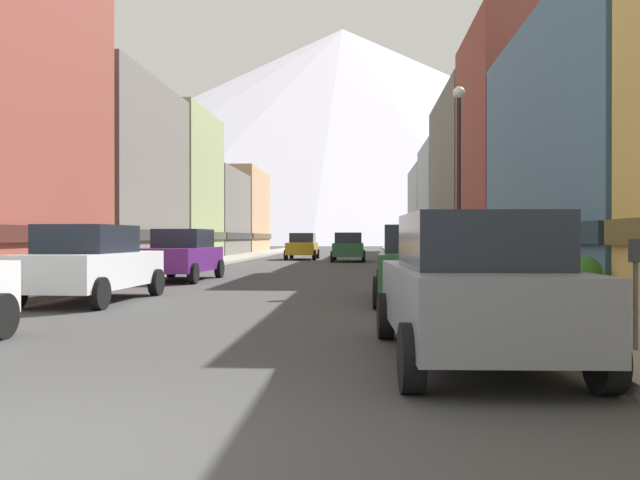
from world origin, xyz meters
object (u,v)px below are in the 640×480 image
at_px(car_left_1, 92,263).
at_px(parking_meter_near, 636,278).
at_px(car_right_0, 473,287).
at_px(car_driving_1, 302,246).
at_px(pedestrian_1, 180,250).
at_px(car_driving_0, 349,247).
at_px(car_right_1, 419,263).
at_px(streetlamp_right, 459,154).
at_px(potted_plant_0, 585,277).
at_px(pedestrian_0, 97,254).
at_px(car_left_2, 182,254).

height_order(car_left_1, parking_meter_near, car_left_1).
bearing_deg(car_right_0, parking_meter_near, 3.09).
xyz_separation_m(car_driving_1, parking_meter_near, (7.35, -35.29, 0.11)).
xyz_separation_m(car_right_0, pedestrian_1, (-10.05, 22.38, 0.01)).
distance_m(car_left_1, car_driving_0, 25.63).
height_order(car_right_1, streetlamp_right, streetlamp_right).
distance_m(car_right_0, potted_plant_0, 6.41).
relative_size(car_driving_1, pedestrian_1, 2.68).
bearing_deg(pedestrian_1, streetlamp_right, -42.86).
relative_size(potted_plant_0, pedestrian_0, 0.55).
bearing_deg(car_right_0, car_driving_1, 98.68).
distance_m(car_left_1, car_left_2, 7.42).
bearing_deg(pedestrian_1, parking_meter_near, -61.68).
height_order(car_right_0, car_right_1, same).
relative_size(car_left_1, car_left_2, 1.00).
bearing_deg(parking_meter_near, car_right_0, -176.91).
height_order(car_driving_1, streetlamp_right, streetlamp_right).
height_order(car_right_0, parking_meter_near, car_right_0).
relative_size(car_left_1, car_driving_1, 1.01).
relative_size(car_left_1, pedestrian_0, 2.55).
height_order(car_driving_1, potted_plant_0, car_driving_1).
xyz_separation_m(car_driving_0, streetlamp_right, (3.75, -20.11, 3.09)).
relative_size(car_right_1, potted_plant_0, 4.66).
distance_m(car_driving_0, potted_plant_0, 26.72).
height_order(car_left_1, car_driving_1, same).
xyz_separation_m(car_right_0, car_driving_0, (-2.20, 31.72, 0.00)).
distance_m(car_left_1, car_right_1, 7.63).
xyz_separation_m(car_driving_1, potted_plant_0, (8.60, -29.83, -0.21)).
bearing_deg(car_driving_0, car_right_1, -84.85).
distance_m(car_driving_1, streetlamp_right, 24.96).
height_order(car_left_2, car_right_1, same).
distance_m(car_left_2, car_driving_0, 18.44).
relative_size(car_left_2, pedestrian_1, 2.71).
height_order(parking_meter_near, potted_plant_0, parking_meter_near).
height_order(parking_meter_near, pedestrian_0, pedestrian_0).
bearing_deg(car_left_1, car_right_0, -41.25).
distance_m(car_right_1, car_driving_0, 24.52).
height_order(car_left_2, pedestrian_1, pedestrian_1).
bearing_deg(car_right_1, car_driving_1, 100.89).
height_order(car_driving_0, parking_meter_near, car_driving_0).
relative_size(pedestrian_0, pedestrian_1, 1.06).
relative_size(car_right_0, pedestrian_1, 2.72).
relative_size(car_right_0, car_driving_0, 1.02).
bearing_deg(car_driving_1, streetlamp_right, -73.71).
bearing_deg(car_left_2, streetlamp_right, -15.14).
xyz_separation_m(car_driving_0, pedestrian_1, (-7.85, -9.34, 0.01)).
bearing_deg(car_left_1, car_right_1, 4.72).
distance_m(car_left_2, potted_plant_0, 13.76).
bearing_deg(car_left_2, parking_meter_near, -55.68).
bearing_deg(car_right_1, car_right_0, -90.00).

